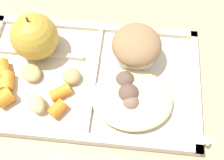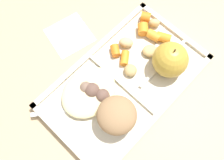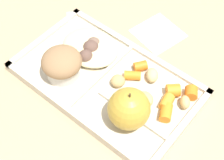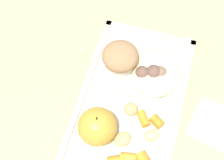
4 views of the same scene
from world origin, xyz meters
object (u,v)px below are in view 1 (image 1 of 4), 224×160
Objects in this scene: bran_muffin at (136,47)px; lunch_tray at (88,79)px; green_apple at (35,37)px; plastic_fork at (167,108)px.

lunch_tray is at bearing -148.98° from bran_muffin.
lunch_tray is 0.12m from green_apple.
plastic_fork is (0.06, -0.09, -0.03)m from bran_muffin.
bran_muffin is at bearing 31.02° from lunch_tray.
green_apple reaches higher than bran_muffin.
lunch_tray is 0.15m from plastic_fork.
plastic_fork is at bearing -57.16° from bran_muffin.
green_apple is at bearing 153.49° from lunch_tray.
lunch_tray is at bearing -26.51° from green_apple.
lunch_tray is 4.57× the size of bran_muffin.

